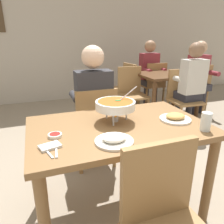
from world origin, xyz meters
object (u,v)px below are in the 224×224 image
dining_table_main (119,139)px  curry_bowl (116,105)px  patron_bg_right (199,73)px  chair_bg_window (125,85)px  chair_bg_middle (153,82)px  sauce_dish (55,135)px  chair_viewer_empty (167,221)px  chair_bg_left (182,95)px  chair_diner_main (95,124)px  drink_glass (206,123)px  appetizer_plate (175,118)px  chair_bg_right (197,86)px  chair_bg_corner (131,90)px  dining_table_far (167,81)px  patron_bg_left (191,81)px  rice_plate (114,139)px  diner_main (93,101)px  patron_bg_middle (150,70)px

dining_table_main → curry_bowl: (0.00, 0.08, 0.25)m
patron_bg_right → chair_bg_window: bearing=154.2°
chair_bg_middle → sauce_dish: bearing=-131.8°
chair_viewer_empty → chair_bg_left: size_ratio=1.00×
chair_diner_main → drink_glass: size_ratio=6.92×
chair_viewer_empty → patron_bg_right: 3.34m
chair_diner_main → curry_bowl: size_ratio=2.71×
appetizer_plate → sauce_dish: size_ratio=2.67×
chair_bg_right → chair_bg_corner: bearing=175.6°
chair_diner_main → dining_table_far: bearing=35.0°
curry_bowl → dining_table_main: bearing=-91.7°
chair_bg_left → patron_bg_left: size_ratio=0.69×
rice_plate → sauce_dish: size_ratio=2.67×
chair_bg_left → rice_plate: bearing=-137.7°
dining_table_main → patron_bg_right: patron_bg_right is taller
chair_bg_corner → diner_main: bearing=-130.1°
chair_diner_main → chair_bg_middle: same height
chair_bg_right → chair_bg_middle: bearing=136.7°
chair_bg_corner → sauce_dish: bearing=-126.8°
curry_bowl → patron_bg_left: 2.05m
patron_bg_left → chair_bg_corner: bearing=136.2°
chair_viewer_empty → appetizer_plate: bearing=53.5°
chair_diner_main → patron_bg_middle: (1.64, 1.75, 0.24)m
chair_bg_left → patron_bg_right: (0.66, 0.43, 0.24)m
dining_table_main → dining_table_far: bearing=48.3°
curry_bowl → sauce_dish: (-0.47, -0.12, -0.12)m
sauce_dish → rice_plate: bearing=-31.4°
dining_table_main → sauce_dish: (-0.46, -0.04, 0.13)m
patron_bg_middle → chair_diner_main: bearing=-133.1°
chair_bg_corner → patron_bg_left: (0.68, -0.65, 0.24)m
diner_main → appetizer_plate: 0.90m
diner_main → rice_plate: bearing=-97.6°
diner_main → drink_glass: 1.15m
chair_viewer_empty → chair_bg_right: size_ratio=1.00×
chair_bg_left → chair_bg_window: size_ratio=1.00×
rice_plate → sauce_dish: 0.39m
curry_bowl → patron_bg_left: patron_bg_left is taller
chair_diner_main → curry_bowl: 0.73m
drink_glass → patron_bg_right: size_ratio=0.10×
rice_plate → chair_bg_window: (1.19, 2.61, -0.28)m
chair_viewer_empty → patron_bg_left: 2.55m
drink_glass → chair_bg_right: 2.76m
diner_main → chair_bg_right: 2.54m
chair_diner_main → patron_bg_middle: size_ratio=0.69×
chair_bg_corner → chair_bg_left: bearing=-41.8°
diner_main → chair_bg_left: diner_main is taller
chair_diner_main → chair_bg_window: same height
chair_diner_main → chair_viewer_empty: same height
rice_plate → patron_bg_right: (2.40, 2.02, -0.05)m
chair_viewer_empty → patron_bg_left: patron_bg_left is taller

